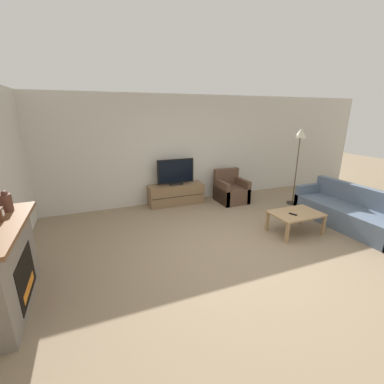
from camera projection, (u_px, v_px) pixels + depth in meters
name	position (u px, v px, depth m)	size (l,w,h in m)	color
ground_plane	(234.00, 253.00, 4.31)	(24.00, 24.00, 0.00)	#89755B
wall_back	(177.00, 150.00, 6.55)	(12.00, 0.06, 2.70)	beige
fireplace	(5.00, 268.00, 2.95)	(0.48, 1.57, 1.07)	slate
mantel_vase_right	(6.00, 202.00, 3.19)	(0.14, 0.14, 0.27)	#512D23
mantel_clock	(0.00, 214.00, 2.92)	(0.08, 0.11, 0.15)	brown
tv_stand	(176.00, 194.00, 6.57)	(1.40, 0.43, 0.52)	brown
tv	(176.00, 173.00, 6.40)	(0.94, 0.18, 0.65)	black
armchair	(231.00, 191.00, 6.77)	(0.70, 0.76, 0.84)	brown
coffee_table	(296.00, 215.00, 4.95)	(0.96, 0.64, 0.42)	#A37F56
remote	(293.00, 214.00, 4.84)	(0.09, 0.15, 0.02)	black
couch	(350.00, 213.00, 5.29)	(0.81, 2.20, 0.81)	slate
floor_lamp	(300.00, 140.00, 6.23)	(0.30, 0.30, 1.90)	black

